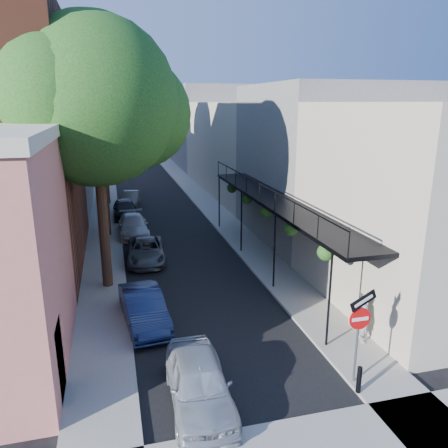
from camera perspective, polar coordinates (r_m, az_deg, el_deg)
ground at (r=12.31m, az=5.11°, el=-24.91°), size 160.00×160.00×0.00m
road_surface at (r=39.72m, az=-9.45°, el=3.79°), size 6.00×64.00×0.01m
sidewalk_left at (r=39.58m, az=-15.24°, el=3.49°), size 2.00×64.00×0.12m
sidewalk_right at (r=40.24m, az=-3.77°, el=4.20°), size 2.00×64.00×0.12m
buildings_left at (r=38.14m, az=-23.86°, el=9.71°), size 10.10×59.10×12.00m
buildings_right at (r=40.34m, az=3.36°, el=10.50°), size 9.80×55.00×10.00m
sign_post at (r=13.12m, az=17.28°, el=-12.14°), size 0.89×0.17×2.99m
bollard at (r=13.47m, az=17.23°, el=-18.86°), size 0.14×0.14×0.80m
oak_near at (r=19.03m, az=-15.22°, el=14.75°), size 7.48×6.80×11.42m
oak_mid at (r=27.02m, az=-15.15°, el=13.10°), size 6.60×6.00×10.20m
oak_far at (r=36.04m, az=-15.15°, el=15.51°), size 7.70×7.00×11.90m
parked_car_a at (r=12.55m, az=-3.29°, el=-19.98°), size 1.75×4.08×1.37m
parked_car_b at (r=16.68m, az=-10.43°, el=-10.77°), size 1.79×4.07×1.30m
parked_car_c at (r=23.01m, az=-10.13°, el=-3.46°), size 2.13×4.20×1.14m
parked_car_d at (r=27.60m, az=-11.76°, el=-0.22°), size 1.78×4.28×1.24m
parked_car_e at (r=31.85m, az=-12.85°, el=1.93°), size 1.63×3.99×1.35m
parked_car_f at (r=35.81m, az=-12.05°, el=3.30°), size 1.67×3.59×1.14m
pedestrian at (r=15.76m, az=17.78°, el=-11.61°), size 0.58×0.72×1.71m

